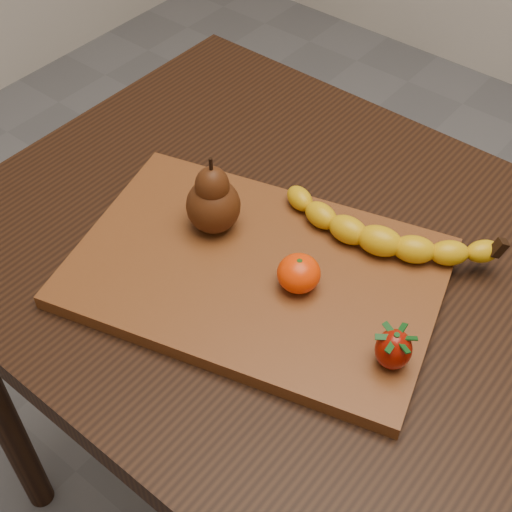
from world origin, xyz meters
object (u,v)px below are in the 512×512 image
Objects in this scene: table at (321,319)px; mandarin at (299,273)px; cutting_board at (256,272)px; pear at (213,194)px.

table is 0.15m from mandarin.
cutting_board is (-0.06, -0.06, 0.11)m from table.
mandarin is at bearing -5.64° from pear.
table is 2.22× the size of cutting_board.
table is 19.03× the size of mandarin.
pear is (-0.15, -0.04, 0.17)m from table.
pear reaches higher than table.
mandarin is (-0.00, -0.06, 0.14)m from table.
mandarin reaches higher than table.
table is 0.23m from pear.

